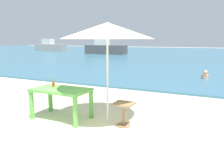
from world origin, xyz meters
name	(u,v)px	position (x,y,z in m)	size (l,w,h in m)	color
ground_plane	(67,146)	(0.00, 0.00, 0.00)	(120.00, 120.00, 0.00)	beige
sea_water	(202,54)	(0.00, 30.00, 0.04)	(120.00, 50.00, 0.08)	#386B84
picnic_table_green	(61,93)	(-1.01, 1.18, 0.65)	(1.40, 0.80, 0.76)	#60B24C
beer_bottle_amber	(53,84)	(-1.28, 1.24, 0.85)	(0.07, 0.07, 0.26)	brown
patio_umbrella	(107,31)	(0.12, 1.46, 2.12)	(2.10, 2.10, 2.30)	silver
side_table_wood	(124,111)	(0.55, 1.38, 0.35)	(0.44, 0.44, 0.54)	olive
swimmer_person	(205,75)	(1.79, 8.64, 0.24)	(0.34, 0.34, 0.41)	tan
boat_tanker	(105,48)	(-11.61, 24.15, 0.82)	(5.62, 1.53, 2.05)	#4C4C4C
boat_sailboat	(50,47)	(-23.63, 27.42, 0.81)	(5.56, 1.52, 2.02)	gray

